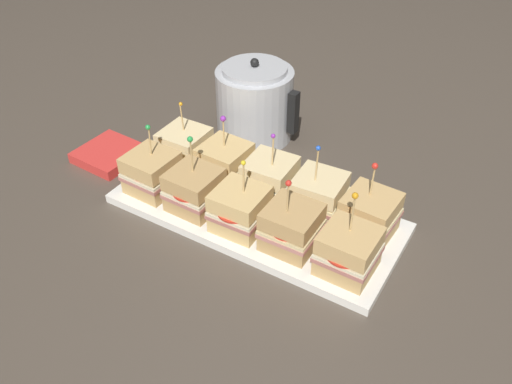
{
  "coord_description": "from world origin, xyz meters",
  "views": [
    {
      "loc": [
        0.43,
        -0.71,
        0.72
      ],
      "look_at": [
        0.0,
        0.0,
        0.06
      ],
      "focal_mm": 38.0,
      "sensor_mm": 36.0,
      "label": 1
    }
  ],
  "objects_px": {
    "sandwich_back_center": "(270,179)",
    "sandwich_back_left": "(225,163)",
    "napkin_stack": "(108,155)",
    "sandwich_front_far_left": "(152,173)",
    "sandwich_front_right": "(291,227)",
    "sandwich_back_far_left": "(185,148)",
    "sandwich_back_far_right": "(369,215)",
    "sandwich_back_right": "(319,195)",
    "sandwich_front_far_right": "(348,251)",
    "sandwich_front_center": "(241,210)",
    "kettle_steel": "(255,103)",
    "sandwich_front_left": "(194,190)",
    "serving_platter": "(256,213)"
  },
  "relations": [
    {
      "from": "sandwich_back_center",
      "to": "sandwich_back_far_left",
      "type": "bearing_deg",
      "value": 179.73
    },
    {
      "from": "sandwich_front_far_left",
      "to": "sandwich_back_left",
      "type": "xyz_separation_m",
      "value": [
        0.11,
        0.11,
        0.0
      ]
    },
    {
      "from": "sandwich_front_far_left",
      "to": "sandwich_front_far_right",
      "type": "relative_size",
      "value": 0.93
    },
    {
      "from": "sandwich_front_left",
      "to": "sandwich_front_far_left",
      "type": "bearing_deg",
      "value": 179.38
    },
    {
      "from": "sandwich_back_left",
      "to": "sandwich_back_right",
      "type": "distance_m",
      "value": 0.22
    },
    {
      "from": "sandwich_back_far_right",
      "to": "kettle_steel",
      "type": "bearing_deg",
      "value": 150.87
    },
    {
      "from": "sandwich_back_far_left",
      "to": "sandwich_front_left",
      "type": "bearing_deg",
      "value": -45.93
    },
    {
      "from": "sandwich_front_far_left",
      "to": "sandwich_front_far_right",
      "type": "xyz_separation_m",
      "value": [
        0.44,
        -0.0,
        0.0
      ]
    },
    {
      "from": "sandwich_front_center",
      "to": "sandwich_back_right",
      "type": "relative_size",
      "value": 0.95
    },
    {
      "from": "sandwich_front_far_left",
      "to": "sandwich_front_right",
      "type": "height_order",
      "value": "same"
    },
    {
      "from": "serving_platter",
      "to": "sandwich_back_far_left",
      "type": "distance_m",
      "value": 0.23
    },
    {
      "from": "sandwich_front_center",
      "to": "sandwich_front_far_right",
      "type": "height_order",
      "value": "sandwich_front_far_right"
    },
    {
      "from": "sandwich_front_left",
      "to": "kettle_steel",
      "type": "relative_size",
      "value": 0.79
    },
    {
      "from": "sandwich_front_far_right",
      "to": "kettle_steel",
      "type": "relative_size",
      "value": 0.8
    },
    {
      "from": "sandwich_front_center",
      "to": "sandwich_back_right",
      "type": "xyz_separation_m",
      "value": [
        0.11,
        0.11,
        -0.0
      ]
    },
    {
      "from": "sandwich_back_right",
      "to": "serving_platter",
      "type": "bearing_deg",
      "value": -152.71
    },
    {
      "from": "sandwich_back_left",
      "to": "sandwich_front_far_left",
      "type": "bearing_deg",
      "value": -136.18
    },
    {
      "from": "sandwich_back_far_left",
      "to": "kettle_steel",
      "type": "xyz_separation_m",
      "value": [
        0.05,
        0.21,
        0.03
      ]
    },
    {
      "from": "sandwich_back_center",
      "to": "sandwich_back_left",
      "type": "bearing_deg",
      "value": -178.8
    },
    {
      "from": "napkin_stack",
      "to": "kettle_steel",
      "type": "bearing_deg",
      "value": 48.45
    },
    {
      "from": "kettle_steel",
      "to": "sandwich_back_center",
      "type": "bearing_deg",
      "value": -52.1
    },
    {
      "from": "sandwich_front_center",
      "to": "sandwich_back_center",
      "type": "xyz_separation_m",
      "value": [
        -0.0,
        0.11,
        -0.0
      ]
    },
    {
      "from": "serving_platter",
      "to": "kettle_steel",
      "type": "relative_size",
      "value": 2.84
    },
    {
      "from": "sandwich_front_right",
      "to": "sandwich_back_far_right",
      "type": "distance_m",
      "value": 0.15
    },
    {
      "from": "sandwich_front_center",
      "to": "sandwich_front_right",
      "type": "distance_m",
      "value": 0.11
    },
    {
      "from": "napkin_stack",
      "to": "sandwich_back_far_left",
      "type": "bearing_deg",
      "value": 17.9
    },
    {
      "from": "sandwich_front_far_left",
      "to": "sandwich_back_right",
      "type": "relative_size",
      "value": 0.95
    },
    {
      "from": "napkin_stack",
      "to": "sandwich_back_far_right",
      "type": "bearing_deg",
      "value": 5.18
    },
    {
      "from": "kettle_steel",
      "to": "sandwich_back_far_right",
      "type": "bearing_deg",
      "value": -29.13
    },
    {
      "from": "sandwich_front_far_right",
      "to": "sandwich_front_left",
      "type": "bearing_deg",
      "value": 179.6
    },
    {
      "from": "sandwich_back_far_right",
      "to": "sandwich_front_far_right",
      "type": "bearing_deg",
      "value": -87.31
    },
    {
      "from": "sandwich_back_right",
      "to": "sandwich_back_far_right",
      "type": "distance_m",
      "value": 0.11
    },
    {
      "from": "sandwich_back_right",
      "to": "sandwich_back_far_right",
      "type": "xyz_separation_m",
      "value": [
        0.11,
        -0.0,
        0.0
      ]
    },
    {
      "from": "sandwich_front_right",
      "to": "sandwich_back_far_right",
      "type": "height_order",
      "value": "sandwich_back_far_right"
    },
    {
      "from": "sandwich_front_far_right",
      "to": "sandwich_back_left",
      "type": "height_order",
      "value": "sandwich_front_far_right"
    },
    {
      "from": "sandwich_back_left",
      "to": "napkin_stack",
      "type": "relative_size",
      "value": 1.13
    },
    {
      "from": "sandwich_front_right",
      "to": "sandwich_back_center",
      "type": "bearing_deg",
      "value": 134.82
    },
    {
      "from": "sandwich_front_far_right",
      "to": "sandwich_back_far_left",
      "type": "bearing_deg",
      "value": 165.54
    },
    {
      "from": "sandwich_front_far_left",
      "to": "sandwich_front_right",
      "type": "relative_size",
      "value": 1.0
    },
    {
      "from": "sandwich_front_far_left",
      "to": "napkin_stack",
      "type": "bearing_deg",
      "value": 164.24
    },
    {
      "from": "sandwich_front_far_right",
      "to": "sandwich_back_far_left",
      "type": "height_order",
      "value": "sandwich_front_far_right"
    },
    {
      "from": "sandwich_back_center",
      "to": "sandwich_back_far_right",
      "type": "height_order",
      "value": "sandwich_back_center"
    },
    {
      "from": "sandwich_front_left",
      "to": "sandwich_back_right",
      "type": "xyz_separation_m",
      "value": [
        0.22,
        0.11,
        -0.0
      ]
    },
    {
      "from": "sandwich_back_center",
      "to": "sandwich_front_center",
      "type": "bearing_deg",
      "value": -89.2
    },
    {
      "from": "sandwich_front_center",
      "to": "napkin_stack",
      "type": "bearing_deg",
      "value": 172.12
    },
    {
      "from": "sandwich_front_right",
      "to": "napkin_stack",
      "type": "distance_m",
      "value": 0.51
    },
    {
      "from": "sandwich_back_right",
      "to": "sandwich_back_far_right",
      "type": "bearing_deg",
      "value": -2.1
    },
    {
      "from": "sandwich_front_far_left",
      "to": "sandwich_back_right",
      "type": "xyz_separation_m",
      "value": [
        0.33,
        0.11,
        0.0
      ]
    },
    {
      "from": "sandwich_front_left",
      "to": "sandwich_front_far_right",
      "type": "bearing_deg",
      "value": -0.4
    },
    {
      "from": "sandwich_front_center",
      "to": "sandwich_back_far_right",
      "type": "height_order",
      "value": "same"
    }
  ]
}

